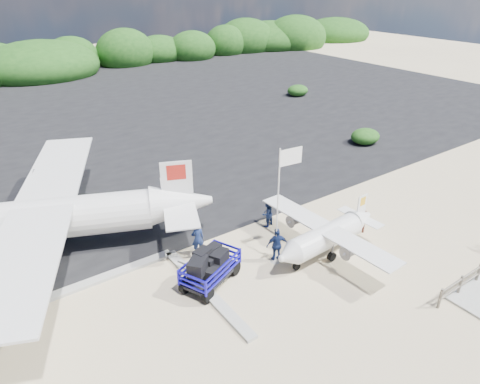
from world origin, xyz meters
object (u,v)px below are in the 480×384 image
at_px(crew_a, 198,238).
at_px(crew_c, 277,245).
at_px(flagpole, 275,261).
at_px(signboard, 356,238).
at_px(crew_b, 267,213).
at_px(aircraft_large, 253,98).
at_px(baggage_cart, 211,283).

relative_size(crew_a, crew_c, 0.96).
height_order(flagpole, crew_c, flagpole).
distance_m(flagpole, crew_a, 3.99).
height_order(signboard, crew_a, crew_a).
xyz_separation_m(crew_b, crew_c, (-1.64, -2.85, 0.11)).
relative_size(crew_b, aircraft_large, 0.09).
bearing_deg(aircraft_large, crew_a, 71.01).
relative_size(signboard, crew_b, 1.03).
height_order(baggage_cart, flagpole, flagpole).
height_order(crew_b, aircraft_large, aircraft_large).
relative_size(crew_a, aircraft_large, 0.10).
distance_m(flagpole, crew_b, 3.45).
bearing_deg(crew_b, crew_c, 46.09).
xyz_separation_m(crew_a, crew_c, (2.82, -2.76, 0.04)).
xyz_separation_m(crew_b, aircraft_large, (15.87, 22.64, -0.80)).
relative_size(flagpole, crew_b, 3.69).
height_order(baggage_cart, signboard, baggage_cart).
xyz_separation_m(signboard, crew_a, (-7.60, 3.65, 0.88)).
bearing_deg(flagpole, crew_a, 134.36).
relative_size(flagpole, aircraft_large, 0.32).
height_order(signboard, crew_c, crew_c).
relative_size(crew_c, aircraft_large, 0.10).
bearing_deg(crew_b, baggage_cart, 11.40).
bearing_deg(aircraft_large, baggage_cart, 72.84).
height_order(baggage_cart, crew_c, crew_c).
bearing_deg(crew_c, aircraft_large, -104.08).
relative_size(flagpole, signboard, 3.60).
xyz_separation_m(flagpole, crew_c, (0.09, 0.02, 0.91)).
height_order(flagpole, crew_a, flagpole).
bearing_deg(signboard, crew_c, 156.14).
relative_size(baggage_cart, crew_a, 1.77).
bearing_deg(crew_c, flagpole, 35.37).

